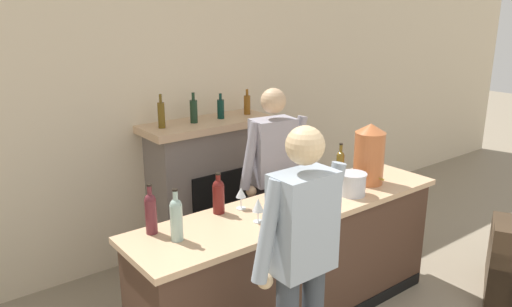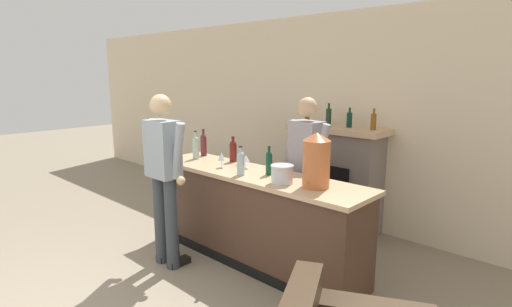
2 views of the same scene
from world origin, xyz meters
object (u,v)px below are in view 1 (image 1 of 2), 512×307
(wine_bottle_chardonnay_pale, at_px, (310,181))
(copper_dispenser, at_px, (369,153))
(wine_bottle_burgundy_dark, at_px, (219,195))
(wine_bottle_rose_blush, at_px, (151,212))
(person_customer, at_px, (301,264))
(person_bartender, at_px, (273,179))
(wine_glass_mid_counter, at_px, (269,194))
(wine_glass_near_bucket, at_px, (241,194))
(wine_bottle_port_short, at_px, (176,218))
(wine_glass_back_row, at_px, (290,196))
(wine_glass_by_dispenser, at_px, (258,206))
(wine_bottle_merlot_tall, at_px, (310,194))
(ice_bucket_steel, at_px, (352,184))
(fireplace_stone, at_px, (208,186))
(wine_bottle_cabernet_heavy, at_px, (340,165))

(wine_bottle_chardonnay_pale, bearing_deg, copper_dispenser, -5.13)
(wine_bottle_chardonnay_pale, distance_m, wine_bottle_burgundy_dark, 0.73)
(copper_dispenser, bearing_deg, wine_bottle_burgundy_dark, 170.00)
(wine_bottle_rose_blush, bearing_deg, person_customer, -62.79)
(person_bartender, relative_size, copper_dispenser, 3.47)
(wine_bottle_rose_blush, bearing_deg, wine_glass_mid_counter, -8.75)
(wine_glass_near_bucket, xyz_separation_m, wine_glass_mid_counter, (0.18, -0.11, -0.01))
(wine_bottle_port_short, bearing_deg, wine_glass_mid_counter, 3.93)
(wine_glass_back_row, bearing_deg, person_customer, -126.85)
(wine_glass_by_dispenser, bearing_deg, wine_bottle_rose_blush, 156.23)
(wine_bottle_burgundy_dark, xyz_separation_m, wine_glass_by_dispenser, (0.12, -0.29, -0.02))
(person_customer, relative_size, wine_glass_by_dispenser, 10.45)
(copper_dispenser, bearing_deg, wine_bottle_chardonnay_pale, 174.87)
(copper_dispenser, distance_m, wine_bottle_merlot_tall, 0.82)
(person_customer, relative_size, ice_bucket_steel, 8.29)
(fireplace_stone, height_order, copper_dispenser, fireplace_stone)
(wine_bottle_burgundy_dark, bearing_deg, wine_bottle_merlot_tall, -37.08)
(fireplace_stone, xyz_separation_m, wine_bottle_cabernet_heavy, (0.50, -1.26, 0.44))
(wine_bottle_rose_blush, bearing_deg, wine_bottle_chardonnay_pale, -7.83)
(copper_dispenser, distance_m, wine_bottle_chardonnay_pale, 0.62)
(person_customer, height_order, wine_glass_mid_counter, person_customer)
(wine_bottle_port_short, bearing_deg, ice_bucket_steel, -5.57)
(fireplace_stone, distance_m, wine_bottle_chardonnay_pale, 1.44)
(wine_bottle_rose_blush, bearing_deg, wine_glass_near_bucket, -2.33)
(copper_dispenser, bearing_deg, wine_bottle_port_short, 178.82)
(wine_bottle_cabernet_heavy, bearing_deg, wine_glass_mid_counter, -174.59)
(wine_bottle_port_short, xyz_separation_m, wine_glass_near_bucket, (0.61, 0.16, -0.04))
(copper_dispenser, bearing_deg, wine_bottle_cabernet_heavy, 132.70)
(wine_glass_by_dispenser, bearing_deg, wine_bottle_port_short, 170.29)
(fireplace_stone, height_order, wine_glass_by_dispenser, fireplace_stone)
(ice_bucket_steel, xyz_separation_m, wine_glass_near_bucket, (-0.84, 0.30, 0.03))
(wine_bottle_rose_blush, xyz_separation_m, wine_glass_mid_counter, (0.87, -0.13, -0.04))
(wine_bottle_port_short, bearing_deg, wine_glass_back_row, -5.32)
(wine_bottle_cabernet_heavy, xyz_separation_m, wine_glass_by_dispenser, (-1.04, -0.23, -0.02))
(person_customer, height_order, ice_bucket_steel, person_customer)
(wine_bottle_cabernet_heavy, xyz_separation_m, wine_bottle_rose_blush, (-1.68, 0.06, 0.01))
(wine_bottle_burgundy_dark, height_order, wine_glass_back_row, wine_bottle_burgundy_dark)
(copper_dispenser, distance_m, wine_glass_back_row, 0.90)
(wine_bottle_chardonnay_pale, xyz_separation_m, wine_bottle_rose_blush, (-1.23, 0.17, 0.02))
(wine_glass_by_dispenser, bearing_deg, wine_bottle_burgundy_dark, 112.85)
(wine_glass_back_row, bearing_deg, wine_bottle_cabernet_heavy, 15.99)
(fireplace_stone, relative_size, wine_glass_back_row, 9.87)
(wine_glass_near_bucket, height_order, wine_glass_back_row, wine_glass_back_row)
(wine_glass_back_row, bearing_deg, copper_dispenser, 2.83)
(wine_glass_by_dispenser, bearing_deg, wine_bottle_chardonnay_pale, 11.09)
(wine_glass_back_row, xyz_separation_m, wine_glass_by_dispenser, (-0.30, -0.02, 0.01))
(wine_bottle_merlot_tall, height_order, wine_glass_mid_counter, wine_bottle_merlot_tall)
(wine_bottle_merlot_tall, bearing_deg, person_bartender, 69.86)
(fireplace_stone, distance_m, wine_bottle_merlot_tall, 1.65)
(wine_bottle_cabernet_heavy, bearing_deg, copper_dispenser, -47.30)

